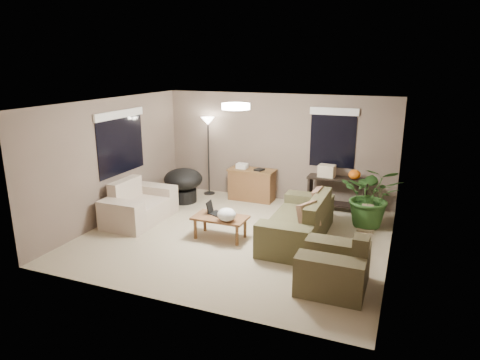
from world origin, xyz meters
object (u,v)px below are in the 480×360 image
at_px(main_sofa, 300,224).
at_px(cat_scratching_post, 366,219).
at_px(papasan_chair, 183,183).
at_px(coffee_table, 220,220).
at_px(floor_lamp, 208,130).
at_px(desk, 252,184).
at_px(loveseat, 139,207).
at_px(houseplant, 371,203).
at_px(armchair, 334,269).
at_px(console_table, 337,191).

distance_m(main_sofa, cat_scratching_post, 1.45).
xyz_separation_m(papasan_chair, cat_scratching_post, (4.19, -0.22, -0.25)).
bearing_deg(coffee_table, floor_lamp, 120.11).
relative_size(desk, cat_scratching_post, 2.20).
height_order(loveseat, houseplant, houseplant).
bearing_deg(armchair, cat_scratching_post, 85.36).
relative_size(main_sofa, papasan_chair, 1.96).
height_order(floor_lamp, houseplant, floor_lamp).
bearing_deg(loveseat, houseplant, 17.91).
distance_m(desk, console_table, 2.00).
xyz_separation_m(loveseat, cat_scratching_post, (4.44, 1.22, -0.08)).
distance_m(papasan_chair, floor_lamp, 1.41).
bearing_deg(main_sofa, armchair, -59.63).
xyz_separation_m(armchair, console_table, (-0.54, 3.41, 0.14)).
relative_size(console_table, houseplant, 1.03).
bearing_deg(console_table, desk, 179.78).
xyz_separation_m(papasan_chair, floor_lamp, (0.28, 0.79, 1.13)).
height_order(floor_lamp, cat_scratching_post, floor_lamp).
bearing_deg(houseplant, armchair, -95.12).
height_order(console_table, floor_lamp, floor_lamp).
bearing_deg(coffee_table, armchair, -24.48).
xyz_separation_m(loveseat, houseplant, (4.48, 1.45, 0.20)).
xyz_separation_m(loveseat, papasan_chair, (0.26, 1.44, 0.17)).
bearing_deg(main_sofa, loveseat, -175.04).
distance_m(desk, cat_scratching_post, 2.91).
height_order(loveseat, console_table, loveseat).
bearing_deg(console_table, floor_lamp, 178.83).
bearing_deg(houseplant, coffee_table, -146.90).
height_order(desk, cat_scratching_post, desk).
bearing_deg(coffee_table, papasan_chair, 135.80).
bearing_deg(papasan_chair, desk, 26.89).
bearing_deg(main_sofa, houseplant, 45.38).
relative_size(desk, floor_lamp, 0.58).
relative_size(floor_lamp, houseplant, 1.51).
bearing_deg(main_sofa, cat_scratching_post, 40.28).
xyz_separation_m(papasan_chair, houseplant, (4.23, 0.01, 0.03)).
bearing_deg(armchair, houseplant, 84.88).
bearing_deg(armchair, coffee_table, 155.52).
xyz_separation_m(loveseat, armchair, (4.24, -1.25, 0.00)).
bearing_deg(cat_scratching_post, loveseat, -164.59).
height_order(loveseat, coffee_table, loveseat).
height_order(coffee_table, console_table, console_table).
distance_m(main_sofa, loveseat, 3.35).
relative_size(loveseat, coffee_table, 1.60).
distance_m(armchair, papasan_chair, 4.81).
bearing_deg(desk, main_sofa, -48.83).
bearing_deg(floor_lamp, coffee_table, -59.89).
height_order(loveseat, cat_scratching_post, loveseat).
bearing_deg(floor_lamp, desk, -2.82).
height_order(main_sofa, papasan_chair, main_sofa).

